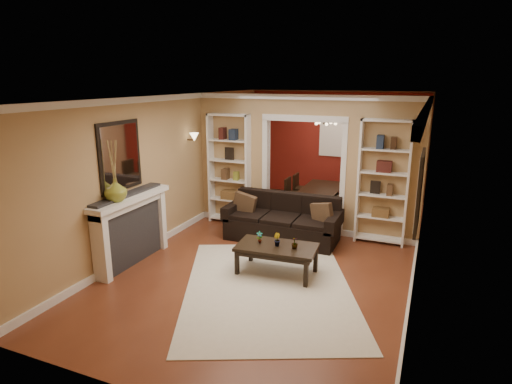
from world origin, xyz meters
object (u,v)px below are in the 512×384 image
at_px(bookshelf_left, 230,169).
at_px(dining_table, 323,199).
at_px(sofa, 282,219).
at_px(fireplace, 133,230).
at_px(bookshelf_right, 383,183).
at_px(coffee_table, 277,260).

xyz_separation_m(bookshelf_left, dining_table, (1.61, 1.61, -0.88)).
xyz_separation_m(sofa, fireplace, (-1.91, -1.95, 0.16)).
xyz_separation_m(bookshelf_right, fireplace, (-3.64, -2.53, -0.57)).
bearing_deg(coffee_table, sofa, 101.82).
distance_m(fireplace, dining_table, 4.67).
xyz_separation_m(coffee_table, bookshelf_right, (1.32, 2.00, 0.92)).
bearing_deg(fireplace, bookshelf_right, 34.80).
bearing_deg(sofa, dining_table, 83.76).
xyz_separation_m(bookshelf_right, dining_table, (-1.49, 1.61, -0.88)).
bearing_deg(coffee_table, bookshelf_right, 52.42).
height_order(coffee_table, fireplace, fireplace).
height_order(sofa, bookshelf_left, bookshelf_left).
bearing_deg(dining_table, bookshelf_left, 134.88).
xyz_separation_m(sofa, coffee_table, (0.41, -1.42, -0.19)).
bearing_deg(bookshelf_right, bookshelf_left, 180.00).
height_order(fireplace, dining_table, fireplace).
relative_size(sofa, bookshelf_left, 0.94).
height_order(sofa, bookshelf_right, bookshelf_right).
relative_size(bookshelf_left, bookshelf_right, 1.00).
bearing_deg(bookshelf_right, dining_table, 132.82).
height_order(bookshelf_left, fireplace, bookshelf_left).
height_order(sofa, coffee_table, sofa).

